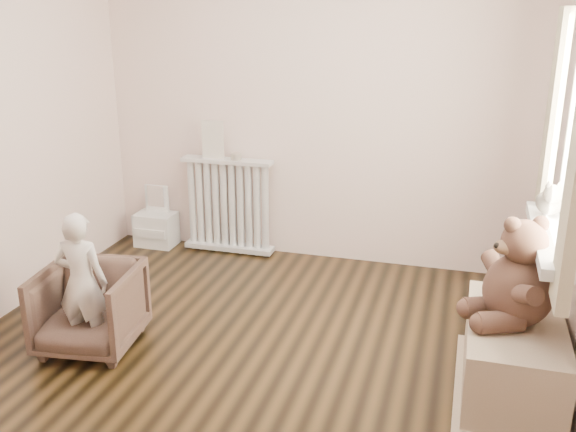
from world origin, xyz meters
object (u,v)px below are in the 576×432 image
(plush_cat, at_px, (550,199))
(teddy_bear, at_px, (519,283))
(armchair, at_px, (90,308))
(child, at_px, (82,283))
(toy_vanity, at_px, (155,215))
(toy_bench, at_px, (512,361))
(radiator, at_px, (228,209))

(plush_cat, bearing_deg, teddy_bear, -126.35)
(armchair, height_order, child, child)
(toy_vanity, xyz_separation_m, toy_bench, (2.94, -1.53, -0.08))
(toy_vanity, xyz_separation_m, armchair, (0.45, -1.73, -0.01))
(radiator, bearing_deg, child, -97.32)
(teddy_bear, bearing_deg, child, 161.77)
(toy_vanity, relative_size, child, 0.61)
(armchair, xyz_separation_m, plush_cat, (2.63, 0.67, 0.73))
(armchair, bearing_deg, toy_vanity, 97.39)
(radiator, height_order, armchair, radiator)
(child, height_order, teddy_bear, teddy_bear)
(radiator, bearing_deg, plush_cat, -24.43)
(toy_bench, bearing_deg, child, -174.24)
(radiator, relative_size, toy_vanity, 1.53)
(toy_vanity, xyz_separation_m, teddy_bear, (2.92, -1.55, 0.40))
(radiator, relative_size, toy_bench, 0.87)
(armchair, relative_size, child, 0.66)
(teddy_bear, bearing_deg, plush_cat, 49.11)
(toy_vanity, height_order, teddy_bear, teddy_bear)
(teddy_bear, bearing_deg, toy_vanity, 128.45)
(armchair, height_order, teddy_bear, teddy_bear)
(armchair, bearing_deg, plush_cat, 7.36)
(radiator, distance_m, toy_vanity, 0.69)
(toy_vanity, relative_size, toy_bench, 0.57)
(child, bearing_deg, armchair, -97.02)
(radiator, height_order, plush_cat, plush_cat)
(teddy_bear, bearing_deg, armchair, 160.62)
(teddy_bear, relative_size, plush_cat, 2.36)
(child, bearing_deg, teddy_bear, 178.34)
(child, bearing_deg, toy_vanity, -83.00)
(teddy_bear, bearing_deg, toy_bench, 31.57)
(radiator, height_order, teddy_bear, teddy_bear)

